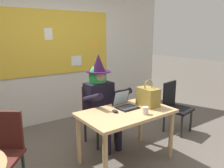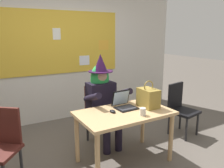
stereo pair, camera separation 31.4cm
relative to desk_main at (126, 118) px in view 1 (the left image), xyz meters
The scene contains 11 objects.
ground_plane 0.66m from the desk_main, behind, with size 24.00×24.00×0.00m, color #5B544C.
wall_back_bulletin 2.15m from the desk_main, 96.10° to the left, with size 5.31×2.19×2.75m.
desk_main is the anchor object (origin of this frame).
chair_at_desk 0.74m from the desk_main, 91.43° to the left, with size 0.45×0.45×0.91m.
person_costumed 0.63m from the desk_main, 91.14° to the left, with size 0.59×0.65×1.42m.
laptop 0.22m from the desk_main, 59.17° to the left, with size 0.29×0.30×0.23m.
computer_mouse 0.20m from the desk_main, 162.28° to the left, with size 0.06×0.10×0.03m, color black.
handbag 0.45m from the desk_main, ahead, with size 0.20×0.30×0.38m.
coffee_mug 0.29m from the desk_main, 60.03° to the right, with size 0.08×0.08×0.10m, color silver.
chair_spare_by_window 1.51m from the desk_main, 166.40° to the left, with size 0.59×0.59×0.88m.
chair_extra_corner 1.35m from the desk_main, 11.90° to the left, with size 0.49×0.49×0.89m.
Camera 1 is at (-1.56, -2.20, 1.73)m, focal length 35.92 mm.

